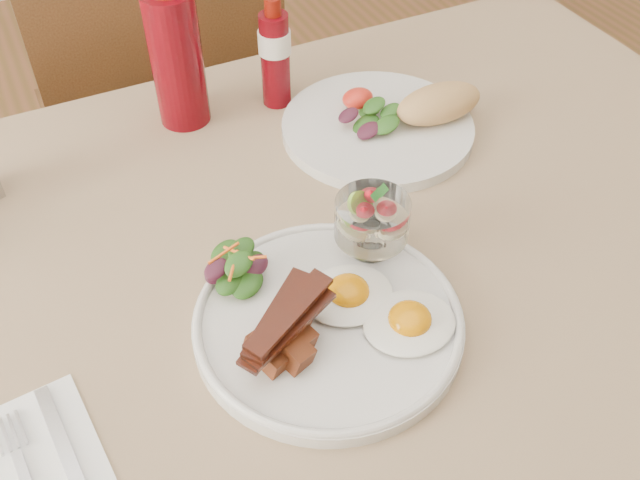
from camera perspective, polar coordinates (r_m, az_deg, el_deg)
table at (r=0.88m, az=-0.89°, el=-5.50°), size 1.33×0.88×0.75m
chair_far at (r=1.45m, az=-12.33°, el=9.44°), size 0.42×0.42×0.93m
main_plate at (r=0.74m, az=0.65°, el=-6.60°), size 0.28×0.28×0.02m
fried_eggs at (r=0.74m, az=4.69°, el=-5.35°), size 0.16×0.17×0.03m
bacon_potato_pile at (r=0.69m, az=-2.80°, el=-7.41°), size 0.12×0.09×0.05m
side_salad at (r=0.76m, az=-6.65°, el=-2.33°), size 0.08×0.07×0.04m
fruit_cup at (r=0.77m, az=4.17°, el=1.65°), size 0.08×0.08×0.08m
second_plate at (r=0.99m, az=5.78°, el=9.52°), size 0.28×0.26×0.07m
ketchup_bottle at (r=0.99m, az=-11.41°, el=14.18°), size 0.09×0.09×0.21m
hot_sauce_bottle at (r=1.02m, az=-3.62°, el=14.61°), size 0.05×0.05×0.16m
napkin_cutlery at (r=0.70m, az=-20.86°, el=-16.90°), size 0.12×0.19×0.01m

